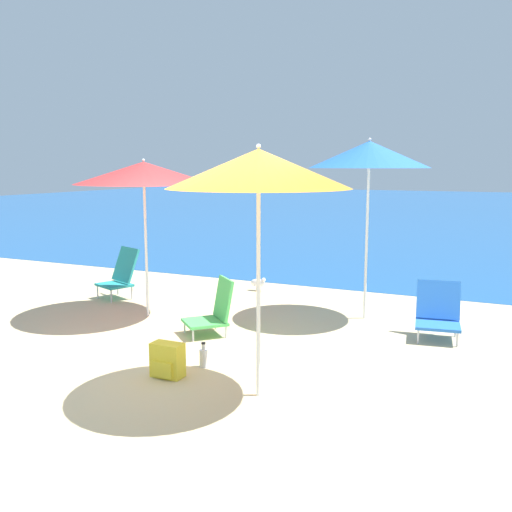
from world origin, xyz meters
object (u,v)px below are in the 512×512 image
object	(u,v)px
beach_umbrella_orange	(258,169)
beach_umbrella_red	(144,173)
beach_chair_teal	(121,274)
beach_chair_green	(214,310)
water_bottle	(204,357)
backpack_yellow	(167,360)
seagull	(258,283)
beach_chair_blue	(438,313)
beach_umbrella_blue	(369,155)

from	to	relation	value
beach_umbrella_orange	beach_umbrella_red	world-z (taller)	beach_umbrella_orange
beach_chair_teal	beach_chair_green	xyz separation A→B (m)	(2.30, -1.11, -0.08)
beach_chair_green	water_bottle	distance (m)	1.20
beach_umbrella_red	backpack_yellow	world-z (taller)	beach_umbrella_red
beach_chair_teal	beach_chair_green	bearing A→B (deg)	-3.81
beach_umbrella_red	seagull	bearing A→B (deg)	70.76
beach_chair_teal	water_bottle	size ratio (longest dim) A/B	2.96
water_bottle	beach_chair_blue	bearing A→B (deg)	45.64
water_bottle	beach_umbrella_red	bearing A→B (deg)	139.95
beach_chair_teal	backpack_yellow	world-z (taller)	beach_chair_teal
backpack_yellow	water_bottle	world-z (taller)	backpack_yellow
beach_umbrella_red	water_bottle	size ratio (longest dim) A/B	8.13
beach_umbrella_orange	water_bottle	world-z (taller)	beach_umbrella_orange
beach_umbrella_blue	backpack_yellow	distance (m)	3.83
beach_umbrella_blue	beach_chair_blue	distance (m)	2.22
backpack_yellow	water_bottle	size ratio (longest dim) A/B	1.29
beach_umbrella_orange	beach_umbrella_red	distance (m)	3.20
beach_umbrella_blue	seagull	xyz separation A→B (m)	(-2.05, 0.97, -2.08)
beach_umbrella_red	seagull	size ratio (longest dim) A/B	8.06
beach_umbrella_red	backpack_yellow	distance (m)	3.03
beach_chair_green	seagull	distance (m)	2.56
beach_chair_blue	beach_chair_teal	world-z (taller)	beach_chair_teal
beach_umbrella_blue	beach_chair_teal	world-z (taller)	beach_umbrella_blue
beach_umbrella_blue	seagull	bearing A→B (deg)	154.65
beach_chair_blue	beach_chair_teal	bearing A→B (deg)	170.45
backpack_yellow	beach_chair_teal	bearing A→B (deg)	135.05
beach_umbrella_orange	beach_chair_green	xyz separation A→B (m)	(-1.30, 1.51, -1.74)
beach_chair_blue	backpack_yellow	distance (m)	3.36
beach_umbrella_orange	seagull	bearing A→B (deg)	114.63
beach_umbrella_blue	water_bottle	distance (m)	3.51
beach_chair_green	seagull	bearing A→B (deg)	145.46
beach_chair_teal	seagull	xyz separation A→B (m)	(1.76, 1.38, -0.25)
beach_umbrella_red	water_bottle	world-z (taller)	beach_umbrella_red
beach_umbrella_orange	beach_chair_blue	distance (m)	3.31
backpack_yellow	seagull	bearing A→B (deg)	101.76
beach_umbrella_blue	beach_chair_teal	bearing A→B (deg)	-173.85
beach_umbrella_blue	beach_chair_teal	distance (m)	4.25
beach_chair_teal	water_bottle	bearing A→B (deg)	-16.36
beach_umbrella_red	backpack_yellow	size ratio (longest dim) A/B	6.29
beach_umbrella_orange	beach_umbrella_blue	size ratio (longest dim) A/B	0.93
beach_chair_blue	seagull	bearing A→B (deg)	145.95
beach_umbrella_blue	backpack_yellow	xyz separation A→B (m)	(-1.22, -2.99, -2.05)
beach_chair_blue	water_bottle	distance (m)	2.95
beach_chair_blue	beach_chair_green	distance (m)	2.73
beach_chair_green	beach_chair_teal	bearing A→B (deg)	-162.56
beach_chair_green	water_bottle	size ratio (longest dim) A/B	2.70
beach_umbrella_orange	backpack_yellow	xyz separation A→B (m)	(-1.01, 0.04, -1.88)
beach_chair_green	water_bottle	xyz separation A→B (m)	(0.47, -1.08, -0.20)
seagull	backpack_yellow	bearing A→B (deg)	-78.24
beach_umbrella_red	seagull	distance (m)	2.89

